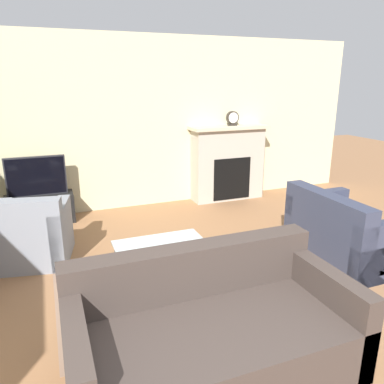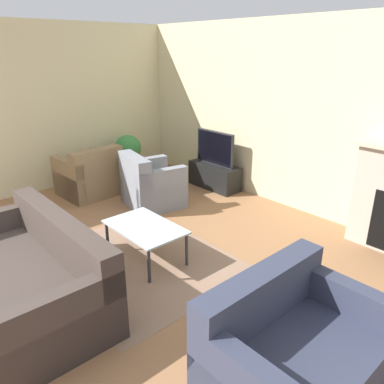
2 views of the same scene
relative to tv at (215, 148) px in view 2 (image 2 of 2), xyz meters
name	(u,v)px [view 2 (image 2 of 2)]	position (x,y,z in m)	size (l,w,h in m)	color
wall_back	(281,116)	(1.06, 0.30, 0.64)	(8.87, 0.06, 2.70)	beige
wall_left	(47,109)	(-1.90, -2.02, 0.64)	(0.06, 7.58, 2.70)	beige
area_rug	(139,261)	(1.16, -2.36, -0.71)	(2.12, 1.79, 0.00)	#896B56
tv_stand	(214,176)	(0.00, 0.00, -0.50)	(0.94, 0.38, 0.42)	black
tv	(215,148)	(0.00, 0.00, 0.00)	(0.81, 0.06, 0.57)	#232328
couch_sectional	(29,279)	(1.13, -3.55, -0.42)	(1.97, 1.00, 0.82)	#3D332D
couch_loveseat	(292,354)	(3.29, -2.51, -0.41)	(0.88, 1.25, 0.82)	#33384C
armchair_by_window	(90,177)	(-1.12, -1.77, -0.41)	(0.86, 0.90, 0.82)	#8C704C
armchair_accent	(151,186)	(-0.09, -1.28, -0.40)	(0.95, 0.92, 0.82)	gray
coffee_table	(145,229)	(1.16, -2.26, -0.34)	(0.92, 0.59, 0.41)	#333338
potted_plant	(128,151)	(-1.45, -0.81, -0.20)	(0.49, 0.49, 0.81)	#47474C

